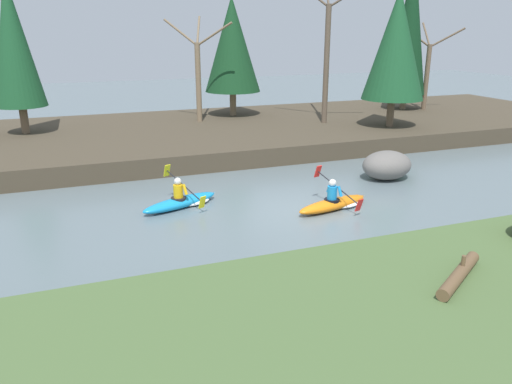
{
  "coord_description": "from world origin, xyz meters",
  "views": [
    {
      "loc": [
        -6.41,
        -13.24,
        5.42
      ],
      "look_at": [
        -1.16,
        0.73,
        0.55
      ],
      "focal_mm": 35.0,
      "sensor_mm": 36.0,
      "label": 1
    }
  ],
  "objects_px": {
    "kayaker_middle": "(183,201)",
    "driftwood_log": "(459,275)",
    "kayaker_lead": "(335,203)",
    "boulder_midstream": "(387,165)"
  },
  "relations": [
    {
      "from": "kayaker_middle",
      "to": "driftwood_log",
      "type": "xyz_separation_m",
      "value": [
        3.45,
        -8.38,
        0.82
      ]
    },
    {
      "from": "kayaker_lead",
      "to": "boulder_midstream",
      "type": "distance_m",
      "value": 4.11
    },
    {
      "from": "kayaker_middle",
      "to": "driftwood_log",
      "type": "bearing_deg",
      "value": -89.61
    },
    {
      "from": "kayaker_middle",
      "to": "boulder_midstream",
      "type": "height_order",
      "value": "kayaker_middle"
    },
    {
      "from": "kayaker_lead",
      "to": "kayaker_middle",
      "type": "bearing_deg",
      "value": 143.11
    },
    {
      "from": "kayaker_lead",
      "to": "kayaker_middle",
      "type": "distance_m",
      "value": 4.86
    },
    {
      "from": "kayaker_lead",
      "to": "boulder_midstream",
      "type": "height_order",
      "value": "kayaker_lead"
    },
    {
      "from": "kayaker_lead",
      "to": "boulder_midstream",
      "type": "relative_size",
      "value": 1.44
    },
    {
      "from": "boulder_midstream",
      "to": "kayaker_lead",
      "type": "bearing_deg",
      "value": -146.9
    },
    {
      "from": "kayaker_lead",
      "to": "driftwood_log",
      "type": "bearing_deg",
      "value": -113.2
    }
  ]
}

